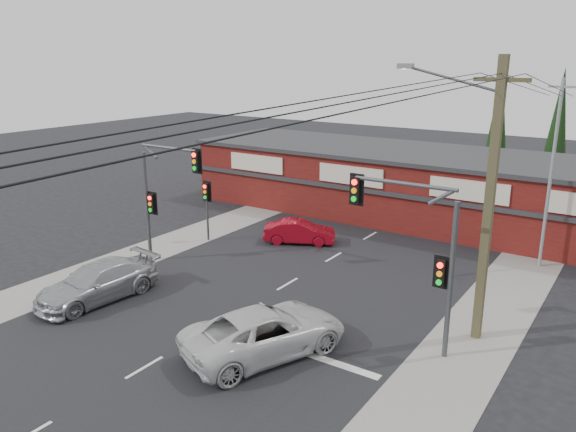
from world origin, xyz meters
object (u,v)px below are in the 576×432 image
Objects in this scene: white_suv at (265,332)px; red_sedan at (300,232)px; silver_suv at (97,282)px; shop_building at (393,181)px; utility_pole at (486,194)px.

red_sedan is at bearing -40.03° from white_suv.
silver_suv reaches higher than red_sedan.
shop_building is at bearing 82.06° from silver_suv.
shop_building reaches higher than white_suv.
shop_building reaches higher than silver_suv.
utility_pole reaches higher than red_sedan.
silver_suv is 0.20× the size of shop_building.
shop_building is at bearing -56.05° from white_suv.
red_sedan is 8.82m from shop_building.
shop_building reaches higher than red_sedan.
white_suv is 0.58× the size of utility_pole.
white_suv is 19.62m from shop_building.
white_suv is 12.00m from red_sedan.
red_sedan is 0.39× the size of utility_pole.
shop_building is 17.15m from utility_pole.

